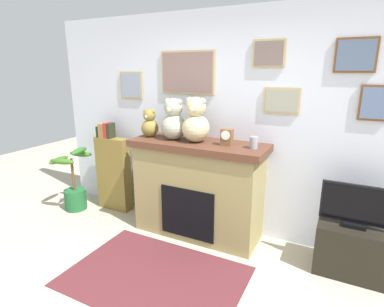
# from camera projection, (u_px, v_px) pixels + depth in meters

# --- Properties ---
(back_wall) EXTENTS (5.20, 0.15, 2.60)m
(back_wall) POSITION_uv_depth(u_px,v_px,m) (238.00, 126.00, 3.62)
(back_wall) COLOR silver
(back_wall) RESTS_ON ground_plane
(fireplace) EXTENTS (1.59, 0.61, 1.15)m
(fireplace) POSITION_uv_depth(u_px,v_px,m) (198.00, 188.00, 3.67)
(fireplace) COLOR olive
(fireplace) RESTS_ON ground_plane
(bookshelf) EXTENTS (0.49, 0.16, 1.25)m
(bookshelf) POSITION_uv_depth(u_px,v_px,m) (113.00, 171.00, 4.35)
(bookshelf) COLOR brown
(bookshelf) RESTS_ON ground_plane
(potted_plant) EXTENTS (0.52, 0.58, 0.91)m
(potted_plant) POSITION_uv_depth(u_px,v_px,m) (74.00, 186.00, 4.38)
(potted_plant) COLOR #1E592D
(potted_plant) RESTS_ON ground_plane
(tv_stand) EXTENTS (0.63, 0.40, 0.50)m
(tv_stand) POSITION_uv_depth(u_px,v_px,m) (350.00, 249.00, 3.01)
(tv_stand) COLOR black
(tv_stand) RESTS_ON ground_plane
(television) EXTENTS (0.63, 0.14, 0.42)m
(television) POSITION_uv_depth(u_px,v_px,m) (357.00, 207.00, 2.89)
(television) COLOR black
(television) RESTS_ON tv_stand
(area_rug) EXTENTS (1.68, 1.16, 0.01)m
(area_rug) POSITION_uv_depth(u_px,v_px,m) (155.00, 276.00, 3.01)
(area_rug) COLOR #552328
(area_rug) RESTS_ON ground_plane
(candle_jar) EXTENTS (0.09, 0.09, 0.13)m
(candle_jar) POSITION_uv_depth(u_px,v_px,m) (254.00, 143.00, 3.21)
(candle_jar) COLOR gray
(candle_jar) RESTS_ON fireplace
(mantel_clock) EXTENTS (0.12, 0.09, 0.18)m
(mantel_clock) POSITION_uv_depth(u_px,v_px,m) (226.00, 137.00, 3.33)
(mantel_clock) COLOR brown
(mantel_clock) RESTS_ON fireplace
(teddy_bear_grey) EXTENTS (0.21, 0.21, 0.34)m
(teddy_bear_grey) POSITION_uv_depth(u_px,v_px,m) (150.00, 124.00, 3.75)
(teddy_bear_grey) COLOR olive
(teddy_bear_grey) RESTS_ON fireplace
(teddy_bear_brown) EXTENTS (0.30, 0.30, 0.48)m
(teddy_bear_brown) POSITION_uv_depth(u_px,v_px,m) (174.00, 121.00, 3.59)
(teddy_bear_brown) COLOR #9DA08B
(teddy_bear_brown) RESTS_ON fireplace
(teddy_bear_cream) EXTENTS (0.31, 0.31, 0.51)m
(teddy_bear_cream) POSITION_uv_depth(u_px,v_px,m) (196.00, 122.00, 3.46)
(teddy_bear_cream) COLOR tan
(teddy_bear_cream) RESTS_ON fireplace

